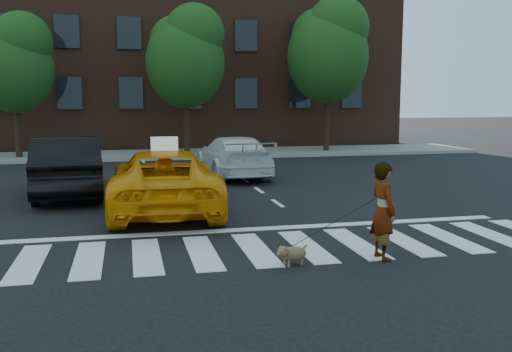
{
  "coord_description": "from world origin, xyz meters",
  "views": [
    {
      "loc": [
        -2.29,
        -10.09,
        2.84
      ],
      "look_at": [
        0.47,
        2.01,
        1.1
      ],
      "focal_mm": 40.0,
      "sensor_mm": 36.0,
      "label": 1
    }
  ],
  "objects_px": {
    "woman": "(383,211)",
    "black_sedan": "(67,166)",
    "white_suv": "(233,156)",
    "tree_left": "(15,59)",
    "tree_mid": "(186,53)",
    "tree_right": "(329,47)",
    "dog": "(291,253)",
    "taxi": "(165,180)"
  },
  "relations": [
    {
      "from": "tree_left",
      "to": "white_suv",
      "type": "xyz_separation_m",
      "value": [
        8.37,
        -7.19,
        -3.72
      ]
    },
    {
      "from": "tree_left",
      "to": "tree_mid",
      "type": "height_order",
      "value": "tree_mid"
    },
    {
      "from": "black_sedan",
      "to": "white_suv",
      "type": "height_order",
      "value": "black_sedan"
    },
    {
      "from": "woman",
      "to": "white_suv",
      "type": "bearing_deg",
      "value": -0.44
    },
    {
      "from": "tree_left",
      "to": "white_suv",
      "type": "distance_m",
      "value": 11.64
    },
    {
      "from": "dog",
      "to": "taxi",
      "type": "bearing_deg",
      "value": 88.88
    },
    {
      "from": "tree_right",
      "to": "taxi",
      "type": "relative_size",
      "value": 1.39
    },
    {
      "from": "tree_right",
      "to": "tree_mid",
      "type": "bearing_deg",
      "value": 180.0
    },
    {
      "from": "tree_left",
      "to": "tree_mid",
      "type": "relative_size",
      "value": 0.92
    },
    {
      "from": "tree_mid",
      "to": "dog",
      "type": "relative_size",
      "value": 11.61
    },
    {
      "from": "tree_right",
      "to": "taxi",
      "type": "height_order",
      "value": "tree_right"
    },
    {
      "from": "white_suv",
      "to": "tree_right",
      "type": "bearing_deg",
      "value": -133.56
    },
    {
      "from": "black_sedan",
      "to": "dog",
      "type": "relative_size",
      "value": 8.46
    },
    {
      "from": "tree_mid",
      "to": "tree_right",
      "type": "height_order",
      "value": "tree_right"
    },
    {
      "from": "tree_mid",
      "to": "woman",
      "type": "xyz_separation_m",
      "value": [
        1.5,
        -18.1,
        -3.99
      ]
    },
    {
      "from": "tree_right",
      "to": "white_suv",
      "type": "relative_size",
      "value": 1.56
    },
    {
      "from": "tree_mid",
      "to": "black_sedan",
      "type": "relative_size",
      "value": 1.37
    },
    {
      "from": "woman",
      "to": "black_sedan",
      "type": "bearing_deg",
      "value": 32.85
    },
    {
      "from": "tree_left",
      "to": "woman",
      "type": "distance_m",
      "value": 20.52
    },
    {
      "from": "dog",
      "to": "black_sedan",
      "type": "bearing_deg",
      "value": 98.23
    },
    {
      "from": "tree_left",
      "to": "black_sedan",
      "type": "relative_size",
      "value": 1.26
    },
    {
      "from": "dog",
      "to": "tree_right",
      "type": "bearing_deg",
      "value": 48.44
    },
    {
      "from": "tree_left",
      "to": "woman",
      "type": "bearing_deg",
      "value": -63.57
    },
    {
      "from": "tree_left",
      "to": "tree_mid",
      "type": "bearing_deg",
      "value": -0.0
    },
    {
      "from": "white_suv",
      "to": "black_sedan",
      "type": "bearing_deg",
      "value": 24.38
    },
    {
      "from": "tree_right",
      "to": "white_suv",
      "type": "height_order",
      "value": "tree_right"
    },
    {
      "from": "tree_right",
      "to": "dog",
      "type": "xyz_separation_m",
      "value": [
        -7.17,
        -18.11,
        -5.05
      ]
    },
    {
      "from": "tree_left",
      "to": "black_sedan",
      "type": "bearing_deg",
      "value": -73.4
    },
    {
      "from": "white_suv",
      "to": "woman",
      "type": "xyz_separation_m",
      "value": [
        0.63,
        -10.9,
        0.14
      ]
    },
    {
      "from": "tree_mid",
      "to": "white_suv",
      "type": "distance_m",
      "value": 8.34
    },
    {
      "from": "tree_right",
      "to": "dog",
      "type": "distance_m",
      "value": 20.12
    },
    {
      "from": "black_sedan",
      "to": "woman",
      "type": "height_order",
      "value": "woman"
    },
    {
      "from": "woman",
      "to": "dog",
      "type": "height_order",
      "value": "woman"
    },
    {
      "from": "tree_mid",
      "to": "dog",
      "type": "height_order",
      "value": "tree_mid"
    },
    {
      "from": "dog",
      "to": "tree_mid",
      "type": "bearing_deg",
      "value": 69.5
    },
    {
      "from": "black_sedan",
      "to": "tree_right",
      "type": "bearing_deg",
      "value": -143.83
    },
    {
      "from": "tree_mid",
      "to": "white_suv",
      "type": "relative_size",
      "value": 1.43
    },
    {
      "from": "tree_mid",
      "to": "taxi",
      "type": "xyz_separation_m",
      "value": [
        -1.93,
        -12.94,
        -4.08
      ]
    },
    {
      "from": "black_sedan",
      "to": "tree_mid",
      "type": "bearing_deg",
      "value": -119.11
    },
    {
      "from": "black_sedan",
      "to": "white_suv",
      "type": "relative_size",
      "value": 1.05
    },
    {
      "from": "tree_mid",
      "to": "white_suv",
      "type": "bearing_deg",
      "value": -83.14
    },
    {
      "from": "tree_right",
      "to": "taxi",
      "type": "bearing_deg",
      "value": -124.62
    }
  ]
}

